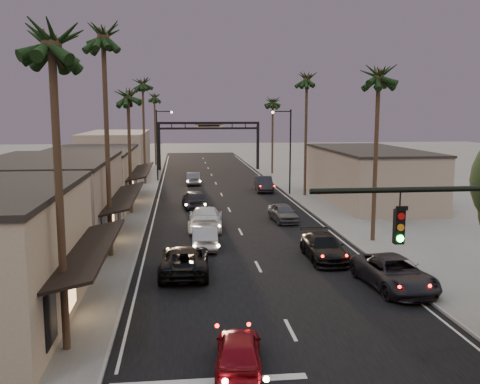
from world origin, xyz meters
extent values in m
plane|color=slate|center=(0.00, 40.00, 0.00)|extent=(200.00, 200.00, 0.00)
cube|color=black|center=(0.00, 45.00, 0.00)|extent=(14.00, 120.00, 0.02)
cube|color=slate|center=(-9.50, 52.00, 0.06)|extent=(5.00, 92.00, 0.12)
cube|color=slate|center=(9.50, 52.00, 0.06)|extent=(5.00, 92.00, 0.12)
cube|color=gray|center=(-13.00, 26.00, 2.75)|extent=(8.00, 14.00, 5.50)
cube|color=tan|center=(-13.00, 42.00, 2.50)|extent=(8.00, 16.00, 5.00)
cube|color=gray|center=(-13.00, 65.00, 3.00)|extent=(8.00, 20.00, 6.00)
cube|color=gray|center=(14.00, 40.00, 2.50)|extent=(8.00, 18.00, 5.00)
cylinder|color=black|center=(3.40, 4.00, 6.60)|extent=(8.40, 0.16, 0.16)
cube|color=black|center=(1.80, 4.00, 5.55)|extent=(0.28, 0.22, 1.00)
cube|color=black|center=(-7.40, 70.00, 3.50)|extent=(0.40, 0.40, 7.00)
cube|color=black|center=(7.40, 70.00, 3.50)|extent=(0.40, 0.40, 7.00)
cube|color=black|center=(0.00, 70.00, 7.10)|extent=(15.20, 0.35, 0.35)
cube|color=black|center=(0.00, 70.00, 6.30)|extent=(15.20, 0.30, 0.30)
cube|color=beige|center=(0.00, 69.98, 6.70)|extent=(4.20, 0.12, 1.00)
cylinder|color=black|center=(7.20, 45.00, 4.50)|extent=(0.16, 0.16, 9.00)
cylinder|color=black|center=(6.20, 45.00, 8.80)|extent=(2.00, 0.12, 0.12)
sphere|color=#FFD899|center=(5.30, 45.00, 8.70)|extent=(0.30, 0.30, 0.30)
cylinder|color=black|center=(-7.20, 58.00, 4.50)|extent=(0.16, 0.16, 9.00)
cylinder|color=black|center=(-6.20, 58.00, 8.80)|extent=(2.00, 0.12, 0.12)
sphere|color=#FFD899|center=(-5.30, 58.00, 8.70)|extent=(0.30, 0.30, 0.30)
cylinder|color=#38281C|center=(-8.60, 9.00, 5.50)|extent=(0.28, 0.28, 11.00)
sphere|color=black|center=(-8.60, 9.00, 11.60)|extent=(3.20, 3.20, 3.20)
cylinder|color=#38281C|center=(-8.60, 22.00, 6.50)|extent=(0.28, 0.28, 13.00)
sphere|color=black|center=(-8.60, 22.00, 13.60)|extent=(3.20, 3.20, 3.20)
cylinder|color=#38281C|center=(-8.60, 36.00, 5.00)|extent=(0.28, 0.28, 10.00)
sphere|color=black|center=(-8.60, 36.00, 10.60)|extent=(3.20, 3.20, 3.20)
cylinder|color=#38281C|center=(-8.60, 55.00, 6.00)|extent=(0.28, 0.28, 12.00)
sphere|color=black|center=(-8.60, 55.00, 12.60)|extent=(3.20, 3.20, 3.20)
cylinder|color=#38281C|center=(8.60, 24.00, 5.50)|extent=(0.28, 0.28, 11.00)
sphere|color=black|center=(8.60, 24.00, 11.60)|extent=(3.20, 3.20, 3.20)
cylinder|color=#38281C|center=(8.60, 44.00, 6.00)|extent=(0.28, 0.28, 12.00)
sphere|color=black|center=(8.60, 44.00, 12.60)|extent=(3.20, 3.20, 3.20)
cylinder|color=#38281C|center=(8.60, 64.00, 5.00)|extent=(0.28, 0.28, 10.00)
sphere|color=black|center=(8.60, 64.00, 10.60)|extent=(3.20, 3.20, 3.20)
cylinder|color=#38281C|center=(-8.30, 78.00, 5.50)|extent=(0.28, 0.28, 11.00)
sphere|color=black|center=(-8.30, 78.00, 11.60)|extent=(3.20, 3.20, 3.20)
imported|color=maroon|center=(-2.44, 7.00, 0.66)|extent=(1.99, 4.04, 1.32)
imported|color=black|center=(-4.19, 18.11, 0.78)|extent=(2.81, 5.71, 1.56)
imported|color=#97969B|center=(-2.83, 23.61, 0.75)|extent=(1.71, 4.57, 1.49)
imported|color=silver|center=(-2.52, 29.11, 0.88)|extent=(2.88, 6.21, 1.76)
imported|color=black|center=(-3.06, 38.15, 0.85)|extent=(2.50, 5.15, 1.70)
imported|color=#525257|center=(-2.78, 54.29, 0.76)|extent=(1.68, 4.62, 1.51)
imported|color=black|center=(6.20, 14.52, 0.79)|extent=(3.14, 5.91, 1.58)
imported|color=black|center=(4.10, 20.02, 0.75)|extent=(2.14, 5.19, 1.50)
imported|color=#4A494E|center=(3.84, 31.33, 0.72)|extent=(2.11, 4.40, 1.45)
imported|color=black|center=(4.86, 47.87, 0.82)|extent=(2.00, 5.09, 1.65)
camera|label=1|loc=(-4.33, -10.21, 8.77)|focal=40.00mm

